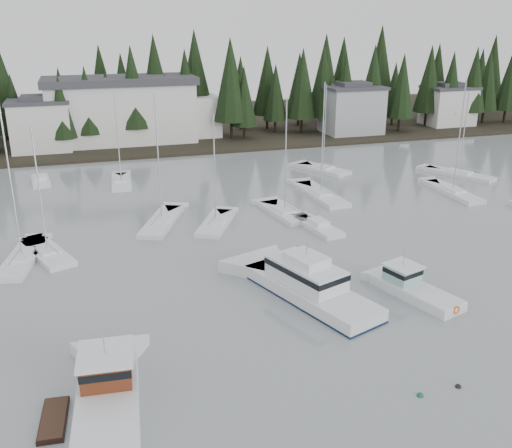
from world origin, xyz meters
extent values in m
cube|color=black|center=(0.00, 97.00, 0.00)|extent=(240.00, 54.00, 1.00)
cube|color=silver|center=(-18.00, 79.00, 4.25)|extent=(9.00, 7.00, 7.50)
cube|color=#38383D|center=(-18.00, 79.00, 8.25)|extent=(9.54, 7.42, 0.50)
cube|color=#38383D|center=(-18.00, 79.00, 8.85)|extent=(4.95, 3.85, 0.80)
cube|color=#999EA0|center=(36.00, 78.00, 4.50)|extent=(10.00, 8.00, 8.00)
cube|color=#38383D|center=(36.00, 78.00, 8.75)|extent=(10.60, 8.48, 0.50)
cube|color=#38383D|center=(36.00, 78.00, 9.35)|extent=(5.50, 4.40, 0.80)
cube|color=silver|center=(58.00, 80.00, 4.00)|extent=(9.00, 7.00, 7.00)
cube|color=#38383D|center=(58.00, 80.00, 7.75)|extent=(9.54, 7.42, 0.50)
cube|color=#38383D|center=(58.00, 80.00, 8.35)|extent=(4.95, 3.85, 0.80)
cube|color=silver|center=(-5.00, 82.00, 5.50)|extent=(24.00, 10.00, 10.00)
cube|color=#38383D|center=(-5.00, 82.00, 10.80)|extent=(25.00, 11.00, 1.20)
cube|color=silver|center=(7.00, 84.00, 4.00)|extent=(10.00, 8.00, 7.00)
cube|color=white|center=(-12.00, 9.65, 0.11)|extent=(4.28, 10.54, 1.49)
cube|color=white|center=(-12.00, 9.65, 0.91)|extent=(4.20, 10.33, 0.14)
cube|color=#4E1F0F|center=(-11.82, 11.70, 1.72)|extent=(3.06, 3.31, 1.60)
cube|color=white|center=(-11.82, 11.70, 2.57)|extent=(3.44, 3.75, 0.14)
cube|color=black|center=(-11.82, 11.70, 2.04)|extent=(3.13, 3.37, 0.46)
cylinder|color=#A5A8AD|center=(-11.82, 11.70, 3.54)|extent=(0.08, 0.08, 1.83)
cube|color=black|center=(-14.84, 9.89, -0.06)|extent=(1.67, 3.76, 0.63)
cube|color=white|center=(4.00, 19.27, 0.17)|extent=(7.75, 12.97, 1.80)
cube|color=#0E1B33|center=(4.00, 19.27, 0.03)|extent=(7.81, 13.04, 0.25)
cube|color=white|center=(3.79, 19.86, 1.92)|extent=(5.11, 7.13, 1.63)
cube|color=black|center=(3.79, 19.86, 2.31)|extent=(5.21, 7.21, 0.45)
cube|color=white|center=(3.79, 19.86, 3.10)|extent=(3.24, 3.81, 0.73)
cylinder|color=#A5A8AD|center=(3.79, 19.86, 4.00)|extent=(0.10, 0.10, 1.24)
cube|color=white|center=(12.00, 17.05, 0.09)|extent=(4.75, 8.01, 1.23)
cube|color=white|center=(12.00, 17.05, 0.76)|extent=(4.66, 7.85, 0.11)
cube|color=#91BDB6|center=(11.56, 18.50, 1.42)|extent=(2.74, 2.81, 1.32)
cube|color=white|center=(11.56, 18.50, 2.13)|extent=(3.08, 3.17, 0.11)
cube|color=black|center=(11.56, 18.50, 1.68)|extent=(2.80, 2.86, 0.38)
cylinder|color=#A5A8AD|center=(11.56, 18.50, 2.93)|extent=(0.08, 0.08, 1.51)
torus|color=#F2590C|center=(13.11, 13.43, 0.52)|extent=(0.67, 0.32, 0.66)
cube|color=white|center=(31.64, 40.21, -0.03)|extent=(2.67, 10.07, 1.05)
cube|color=white|center=(31.64, 40.21, 0.62)|extent=(1.79, 3.44, 0.30)
cylinder|color=#A5A8AD|center=(31.64, 40.21, 7.15)|extent=(0.14, 0.14, 13.30)
cube|color=white|center=(-15.94, 34.26, -0.03)|extent=(5.26, 8.40, 1.05)
cube|color=white|center=(-15.94, 34.26, 0.62)|extent=(2.62, 3.18, 0.30)
cylinder|color=#A5A8AD|center=(-15.94, 34.26, 6.27)|extent=(0.14, 0.14, 11.53)
cube|color=white|center=(20.65, 55.25, -0.03)|extent=(6.16, 8.60, 1.05)
cube|color=white|center=(20.65, 55.25, 0.62)|extent=(3.02, 3.38, 0.30)
cylinder|color=#A5A8AD|center=(20.65, 55.25, 6.30)|extent=(0.14, 0.14, 11.61)
cube|color=white|center=(37.58, 47.27, -0.03)|extent=(6.70, 9.81, 1.05)
cube|color=white|center=(37.58, 47.27, 0.62)|extent=(3.06, 3.74, 0.30)
cylinder|color=#A5A8AD|center=(37.58, 47.27, 5.96)|extent=(0.14, 0.14, 10.93)
cube|color=white|center=(-4.61, 39.82, -0.03)|extent=(6.32, 9.98, 1.05)
cube|color=white|center=(-4.61, 39.82, 0.62)|extent=(3.02, 3.77, 0.30)
cylinder|color=#A5A8AD|center=(-4.61, 39.82, 7.08)|extent=(0.14, 0.14, 13.16)
cube|color=white|center=(8.91, 38.86, -0.03)|extent=(4.20, 8.43, 1.05)
cube|color=white|center=(8.91, 38.86, 0.62)|extent=(2.48, 3.03, 0.30)
cylinder|color=#A5A8AD|center=(8.91, 38.86, 6.63)|extent=(0.14, 0.14, 12.27)
cube|color=white|center=(-7.49, 56.86, -0.03)|extent=(2.99, 8.18, 1.05)
cube|color=white|center=(-7.49, 56.86, 0.62)|extent=(1.91, 2.84, 0.30)
cylinder|color=#A5A8AD|center=(-7.49, 56.86, 5.98)|extent=(0.14, 0.14, 10.96)
cube|color=white|center=(15.45, 44.07, -0.03)|extent=(3.36, 10.96, 1.05)
cube|color=white|center=(15.45, 44.07, 0.62)|extent=(2.16, 3.77, 0.30)
cylinder|color=#A5A8AD|center=(15.45, 44.07, 7.10)|extent=(0.14, 0.14, 13.20)
cube|color=white|center=(0.75, 37.60, -0.03)|extent=(5.94, 8.35, 1.05)
cube|color=white|center=(0.75, 37.60, 0.62)|extent=(2.84, 3.26, 0.30)
cylinder|color=#A5A8AD|center=(0.75, 37.60, 6.18)|extent=(0.14, 0.14, 11.36)
cube|color=white|center=(-18.08, 33.64, -0.03)|extent=(4.26, 9.66, 1.05)
cube|color=white|center=(-18.08, 33.64, 0.62)|extent=(2.32, 3.46, 0.30)
cylinder|color=#A5A8AD|center=(-18.08, 33.64, 7.36)|extent=(0.14, 0.14, 13.73)
cube|color=white|center=(10.67, 33.48, 0.05)|extent=(3.30, 7.04, 0.90)
cube|color=white|center=(10.67, 33.48, 0.75)|extent=(1.84, 2.39, 0.55)
cube|color=white|center=(-17.68, 60.34, 0.05)|extent=(2.75, 5.91, 0.90)
cube|color=white|center=(-17.68, 60.34, 0.75)|extent=(1.67, 1.97, 0.55)
sphere|color=#145933|center=(5.43, 6.01, 0.00)|extent=(0.42, 0.42, 0.42)
sphere|color=black|center=(8.07, 6.09, 0.00)|extent=(0.38, 0.38, 0.38)
camera|label=1|loc=(-11.81, -17.63, 20.69)|focal=40.00mm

